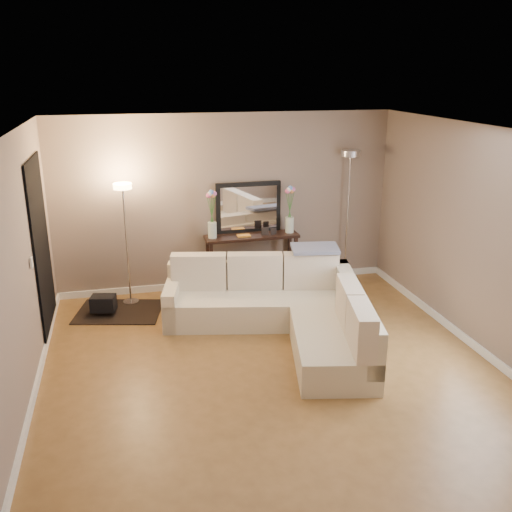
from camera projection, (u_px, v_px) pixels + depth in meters
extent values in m
cube|color=olive|center=(273.00, 373.00, 6.28)|extent=(5.00, 5.50, 0.01)
cube|color=white|center=(275.00, 132.00, 5.46)|extent=(5.00, 5.50, 0.01)
cube|color=gray|center=(226.00, 203.00, 8.42)|extent=(5.00, 0.02, 2.60)
cube|color=gray|center=(396.00, 410.00, 3.32)|extent=(5.00, 0.02, 2.60)
cube|color=gray|center=(14.00, 281.00, 5.32)|extent=(0.02, 5.50, 2.60)
cube|color=gray|center=(489.00, 245.00, 6.41)|extent=(0.02, 5.50, 2.60)
cube|color=white|center=(227.00, 282.00, 8.79)|extent=(5.00, 0.03, 0.10)
cube|color=white|center=(34.00, 397.00, 5.72)|extent=(0.03, 5.50, 0.10)
cube|color=white|center=(474.00, 345.00, 6.80)|extent=(0.03, 5.50, 0.10)
cube|color=black|center=(42.00, 248.00, 6.96)|extent=(0.02, 1.20, 2.20)
cube|color=white|center=(31.00, 262.00, 6.14)|extent=(0.02, 0.08, 0.12)
cube|color=beige|center=(259.00, 307.00, 7.52)|extent=(2.55, 1.32, 0.37)
cube|color=beige|center=(258.00, 280.00, 7.75)|extent=(2.41, 0.68, 0.52)
cube|color=beige|center=(172.00, 303.00, 7.47)|extent=(0.34, 0.86, 0.52)
cube|color=beige|center=(332.00, 348.00, 6.43)|extent=(1.13, 1.63, 0.37)
cube|color=beige|center=(355.00, 311.00, 6.76)|extent=(0.66, 2.32, 0.52)
cube|color=beige|center=(199.00, 272.00, 7.58)|extent=(0.75, 0.35, 0.49)
cube|color=beige|center=(255.00, 271.00, 7.60)|extent=(0.75, 0.35, 0.49)
cube|color=beige|center=(311.00, 271.00, 7.62)|extent=(0.75, 0.35, 0.49)
cube|color=beige|center=(349.00, 303.00, 6.57)|extent=(0.34, 0.70, 0.49)
cube|color=beige|center=(361.00, 329.00, 5.91)|extent=(0.34, 0.70, 0.49)
cube|color=gray|center=(315.00, 248.00, 7.55)|extent=(0.66, 0.45, 0.08)
cube|color=black|center=(252.00, 236.00, 8.40)|extent=(1.39, 0.40, 0.04)
cube|color=black|center=(212.00, 271.00, 8.25)|extent=(0.05, 0.05, 0.81)
cube|color=black|center=(208.00, 264.00, 8.52)|extent=(0.05, 0.05, 0.81)
cube|color=black|center=(295.00, 263.00, 8.55)|extent=(0.05, 0.05, 0.81)
cube|color=black|center=(289.00, 257.00, 8.82)|extent=(0.05, 0.05, 0.81)
cube|color=black|center=(252.00, 277.00, 8.60)|extent=(1.31, 0.37, 0.03)
cube|color=#BF3333|center=(215.00, 273.00, 8.43)|extent=(0.04, 0.17, 0.20)
cube|color=#3359A5|center=(217.00, 272.00, 8.44)|extent=(0.04, 0.17, 0.22)
cube|color=gold|center=(221.00, 271.00, 8.44)|extent=(0.05, 0.17, 0.24)
cube|color=#3F7F4C|center=(224.00, 272.00, 8.46)|extent=(0.05, 0.17, 0.20)
cube|color=#994C99|center=(228.00, 271.00, 8.47)|extent=(0.04, 0.17, 0.22)
cube|color=orange|center=(231.00, 270.00, 8.48)|extent=(0.04, 0.17, 0.24)
cube|color=#262626|center=(234.00, 271.00, 8.50)|extent=(0.05, 0.17, 0.20)
cube|color=#4C99B2|center=(238.00, 270.00, 8.51)|extent=(0.05, 0.17, 0.22)
cube|color=#B2A58C|center=(241.00, 269.00, 8.52)|extent=(0.04, 0.17, 0.24)
cube|color=brown|center=(244.00, 270.00, 8.53)|extent=(0.04, 0.17, 0.20)
cube|color=navy|center=(247.00, 269.00, 8.54)|extent=(0.05, 0.17, 0.22)
cube|color=gold|center=(251.00, 268.00, 8.55)|extent=(0.05, 0.17, 0.24)
cube|color=black|center=(249.00, 208.00, 8.45)|extent=(0.98, 0.06, 0.77)
cube|color=white|center=(249.00, 208.00, 8.42)|extent=(0.85, 0.03, 0.64)
cube|color=orange|center=(244.00, 236.00, 8.34)|extent=(0.19, 0.13, 0.04)
cube|color=black|center=(265.00, 232.00, 8.38)|extent=(0.11, 0.02, 0.14)
cube|color=black|center=(273.00, 232.00, 8.41)|extent=(0.09, 0.02, 0.12)
cylinder|color=silver|center=(212.00, 231.00, 8.22)|extent=(0.13, 0.13, 0.26)
cylinder|color=#38722D|center=(210.00, 211.00, 8.13)|extent=(0.10, 0.01, 0.44)
sphere|color=#E5598C|center=(209.00, 195.00, 8.05)|extent=(0.08, 0.08, 0.07)
cylinder|color=#38722D|center=(211.00, 210.00, 8.12)|extent=(0.06, 0.01, 0.47)
sphere|color=white|center=(210.00, 194.00, 8.05)|extent=(0.08, 0.08, 0.07)
cylinder|color=#38722D|center=(212.00, 209.00, 8.12)|extent=(0.01, 0.01, 0.49)
sphere|color=#598CE5|center=(211.00, 192.00, 8.05)|extent=(0.08, 0.08, 0.07)
cylinder|color=#38722D|center=(212.00, 211.00, 8.13)|extent=(0.06, 0.01, 0.45)
sphere|color=#E58C4C|center=(213.00, 195.00, 8.07)|extent=(0.08, 0.08, 0.07)
cylinder|color=#38722D|center=(213.00, 210.00, 8.13)|extent=(0.11, 0.01, 0.46)
sphere|color=#D866B2|center=(214.00, 194.00, 8.06)|extent=(0.08, 0.08, 0.07)
cylinder|color=silver|center=(290.00, 225.00, 8.50)|extent=(0.13, 0.13, 0.26)
cylinder|color=#38722D|center=(289.00, 206.00, 8.41)|extent=(0.10, 0.01, 0.44)
sphere|color=#E5598C|center=(287.00, 191.00, 8.33)|extent=(0.08, 0.08, 0.07)
cylinder|color=#38722D|center=(289.00, 205.00, 8.40)|extent=(0.06, 0.01, 0.47)
sphere|color=white|center=(289.00, 190.00, 8.33)|extent=(0.08, 0.08, 0.07)
cylinder|color=#38722D|center=(290.00, 205.00, 8.40)|extent=(0.01, 0.01, 0.49)
sphere|color=#598CE5|center=(290.00, 188.00, 8.33)|extent=(0.08, 0.08, 0.07)
cylinder|color=#38722D|center=(291.00, 206.00, 8.41)|extent=(0.06, 0.01, 0.45)
sphere|color=#E58C4C|center=(292.00, 191.00, 8.34)|extent=(0.08, 0.08, 0.07)
cylinder|color=#38722D|center=(291.00, 205.00, 8.41)|extent=(0.11, 0.01, 0.46)
sphere|color=#D866B2|center=(293.00, 189.00, 8.34)|extent=(0.08, 0.08, 0.07)
cylinder|color=silver|center=(131.00, 302.00, 8.14)|extent=(0.27, 0.27, 0.03)
cylinder|color=silver|center=(127.00, 247.00, 7.89)|extent=(0.03, 0.03, 1.64)
cylinder|color=#FFBF72|center=(122.00, 186.00, 7.62)|extent=(0.29, 0.29, 0.08)
cylinder|color=silver|center=(344.00, 278.00, 9.06)|extent=(0.29, 0.29, 0.03)
cylinder|color=silver|center=(347.00, 219.00, 8.75)|extent=(0.03, 0.03, 1.94)
cylinder|color=silver|center=(351.00, 153.00, 8.44)|extent=(0.32, 0.32, 0.09)
cube|color=black|center=(119.00, 312.00, 7.83)|extent=(1.29, 1.08, 0.02)
cube|color=black|center=(103.00, 303.00, 7.69)|extent=(0.36, 0.29, 0.21)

